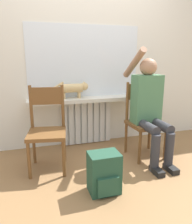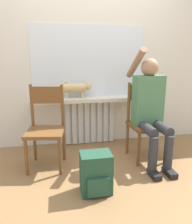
{
  "view_description": "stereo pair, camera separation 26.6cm",
  "coord_description": "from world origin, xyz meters",
  "px_view_note": "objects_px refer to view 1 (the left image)",
  "views": [
    {
      "loc": [
        -0.75,
        -1.81,
        1.25
      ],
      "look_at": [
        0.0,
        0.66,
        0.59
      ],
      "focal_mm": 35.0,
      "sensor_mm": 36.0,
      "label": 1
    },
    {
      "loc": [
        -0.49,
        -1.88,
        1.25
      ],
      "look_at": [
        0.0,
        0.66,
        0.59
      ],
      "focal_mm": 35.0,
      "sensor_mm": 36.0,
      "label": 2
    }
  ],
  "objects_px": {
    "chair_left": "(47,128)",
    "backpack": "(104,173)",
    "cat": "(74,88)",
    "person": "(150,105)",
    "chair_right": "(144,120)"
  },
  "relations": [
    {
      "from": "person",
      "to": "chair_left",
      "type": "bearing_deg",
      "value": 175.05
    },
    {
      "from": "chair_left",
      "to": "backpack",
      "type": "xyz_separation_m",
      "value": [
        0.46,
        -0.63,
        -0.28
      ]
    },
    {
      "from": "cat",
      "to": "backpack",
      "type": "bearing_deg",
      "value": -87.95
    },
    {
      "from": "person",
      "to": "backpack",
      "type": "height_order",
      "value": "person"
    },
    {
      "from": "person",
      "to": "backpack",
      "type": "xyz_separation_m",
      "value": [
        -0.75,
        -0.53,
        -0.5
      ]
    },
    {
      "from": "person",
      "to": "backpack",
      "type": "relative_size",
      "value": 3.49
    },
    {
      "from": "cat",
      "to": "backpack",
      "type": "distance_m",
      "value": 1.33
    },
    {
      "from": "chair_right",
      "to": "person",
      "type": "height_order",
      "value": "person"
    },
    {
      "from": "chair_right",
      "to": "cat",
      "type": "distance_m",
      "value": 1.02
    },
    {
      "from": "chair_left",
      "to": "backpack",
      "type": "relative_size",
      "value": 2.41
    },
    {
      "from": "chair_right",
      "to": "cat",
      "type": "relative_size",
      "value": 1.79
    },
    {
      "from": "person",
      "to": "backpack",
      "type": "distance_m",
      "value": 1.04
    },
    {
      "from": "chair_left",
      "to": "cat",
      "type": "distance_m",
      "value": 0.77
    },
    {
      "from": "chair_left",
      "to": "backpack",
      "type": "bearing_deg",
      "value": -44.4
    },
    {
      "from": "chair_left",
      "to": "cat",
      "type": "height_order",
      "value": "chair_left"
    }
  ]
}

